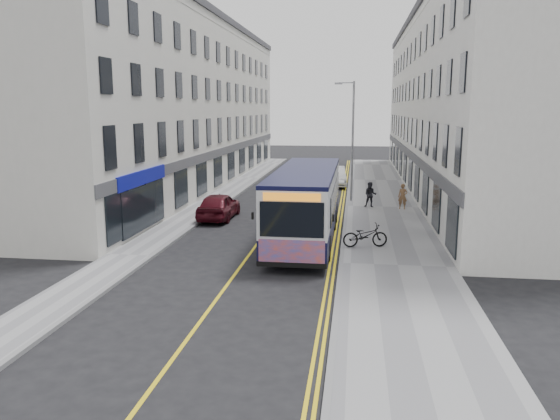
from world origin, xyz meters
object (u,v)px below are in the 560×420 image
(streetlamp, at_px, (351,137))
(car_white, at_px, (334,176))
(car_maroon, at_px, (219,206))
(pedestrian_near, at_px, (403,196))
(city_bus, at_px, (306,202))
(pedestrian_far, at_px, (370,195))
(bicycle, at_px, (365,235))

(streetlamp, xyz_separation_m, car_white, (-1.38, 7.77, -3.59))
(streetlamp, xyz_separation_m, car_maroon, (-7.40, -6.66, -3.62))
(car_maroon, bearing_deg, pedestrian_near, -159.33)
(city_bus, distance_m, pedestrian_near, 9.91)
(streetlamp, bearing_deg, city_bus, -100.24)
(streetlamp, xyz_separation_m, pedestrian_near, (3.25, -2.67, -3.48))
(car_white, bearing_deg, car_maroon, -118.58)
(pedestrian_far, bearing_deg, car_maroon, -146.82)
(car_white, bearing_deg, bicycle, -89.76)
(bicycle, bearing_deg, pedestrian_near, -26.99)
(bicycle, bearing_deg, streetlamp, -9.34)
(streetlamp, bearing_deg, pedestrian_near, -39.34)
(bicycle, bearing_deg, city_bus, 49.05)
(pedestrian_far, bearing_deg, bicycle, -86.19)
(car_white, bearing_deg, pedestrian_far, -81.09)
(car_white, relative_size, car_maroon, 1.07)
(streetlamp, distance_m, pedestrian_far, 4.35)
(city_bus, relative_size, car_maroon, 2.64)
(bicycle, distance_m, car_white, 20.39)
(pedestrian_near, bearing_deg, car_maroon, -151.02)
(bicycle, height_order, pedestrian_far, pedestrian_far)
(city_bus, xyz_separation_m, bicycle, (2.81, -1.48, -1.23))
(bicycle, height_order, car_white, car_white)
(streetlamp, bearing_deg, bicycle, -86.26)
(pedestrian_far, distance_m, car_white, 10.40)
(bicycle, relative_size, car_maroon, 0.45)
(car_white, distance_m, car_maroon, 15.63)
(pedestrian_far, height_order, car_white, pedestrian_far)
(car_white, bearing_deg, city_bus, -97.81)
(pedestrian_near, bearing_deg, pedestrian_far, 177.37)
(pedestrian_near, relative_size, pedestrian_far, 0.99)
(streetlamp, xyz_separation_m, city_bus, (-1.99, -11.02, -2.51))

